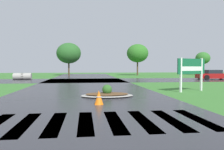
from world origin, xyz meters
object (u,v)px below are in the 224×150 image
median_island (107,94)px  car_white_sedan (214,75)px  estate_billboard (191,68)px  drainage_pipe_stack (22,76)px  traffic_cone (99,98)px

median_island → car_white_sedan: car_white_sedan is taller
estate_billboard → car_white_sedan: size_ratio=0.55×
estate_billboard → drainage_pipe_stack: 21.96m
drainage_pipe_stack → traffic_cone: 22.06m
estate_billboard → median_island: bearing=-5.1°
car_white_sedan → traffic_cone: size_ratio=7.00×
median_island → drainage_pipe_stack: bearing=117.8°
traffic_cone → estate_billboard: bearing=34.6°
estate_billboard → car_white_sedan: estate_billboard is taller
estate_billboard → traffic_cone: bearing=11.5°
median_island → drainage_pipe_stack: size_ratio=1.32×
estate_billboard → median_island: (-5.99, -1.95, -1.44)m
estate_billboard → drainage_pipe_stack: bearing=-68.9°
estate_billboard → traffic_cone: 8.15m
drainage_pipe_stack → traffic_cone: size_ratio=3.53×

